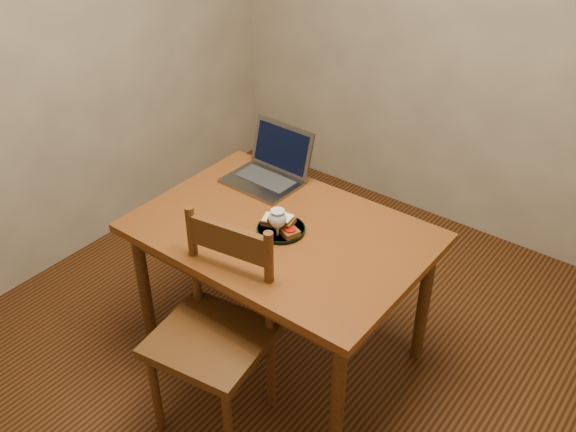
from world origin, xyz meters
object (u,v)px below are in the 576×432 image
Objects in this scene: chair at (213,325)px; laptop at (271,166)px; milk_glass at (278,225)px; table at (282,244)px; plate at (281,230)px.

laptop is (-0.34, 0.82, 0.27)m from chair.
chair is 1.40× the size of laptop.
milk_glass is 0.53m from laptop.
table is 0.51m from chair.
table is 0.48m from laptop.
laptop is at bearing 103.99° from chair.
chair is at bearing -91.28° from milk_glass.
chair is 0.52m from plate.
milk_glass is 0.40× the size of laptop.
plate is 0.59× the size of laptop.
chair is 2.39× the size of plate.
milk_glass is (0.03, -0.07, 0.16)m from table.
table is 5.94× the size of plate.
table is 0.18m from milk_glass.
laptop is at bearing 131.77° from milk_glass.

